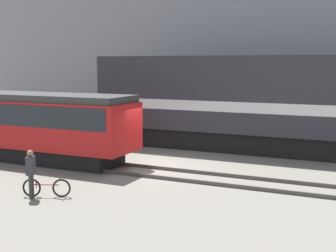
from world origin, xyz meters
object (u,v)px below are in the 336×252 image
(streetcar, at_px, (14,121))
(freight_locomotive, at_px, (312,104))
(person, at_px, (31,169))
(bicycle, at_px, (47,188))

(streetcar, bearing_deg, freight_locomotive, 27.72)
(person, bearing_deg, bicycle, 39.71)
(bicycle, height_order, person, person)
(freight_locomotive, height_order, person, freight_locomotive)
(streetcar, distance_m, bicycle, 7.19)
(freight_locomotive, relative_size, person, 13.61)
(streetcar, xyz_separation_m, person, (5.13, -4.72, -0.78))
(streetcar, height_order, person, streetcar)
(bicycle, xyz_separation_m, person, (-0.37, -0.31, 0.64))
(streetcar, height_order, bicycle, streetcar)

